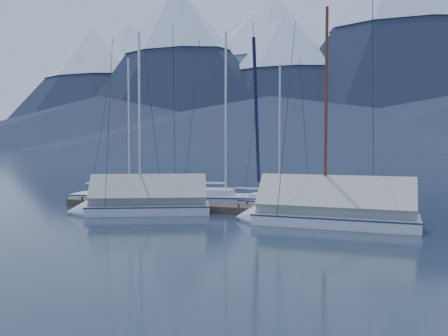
% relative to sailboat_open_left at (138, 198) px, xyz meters
% --- Properties ---
extents(ground, '(1000.00, 1000.00, 0.00)m').
position_rel_sailboat_open_left_xyz_m(ground, '(6.30, -4.29, -0.16)').
color(ground, black).
rests_on(ground, ground).
extents(mountain_range, '(877.00, 584.00, 150.50)m').
position_rel_sailboat_open_left_xyz_m(mountain_range, '(10.43, 366.16, 58.49)').
color(mountain_range, '#475675').
rests_on(mountain_range, ground).
extents(dock, '(18.00, 1.50, 0.54)m').
position_rel_sailboat_open_left_xyz_m(dock, '(6.30, -2.29, -0.05)').
color(dock, '#382D23').
rests_on(dock, ground).
extents(mooring_posts, '(15.12, 1.52, 0.35)m').
position_rel_sailboat_open_left_xyz_m(mooring_posts, '(5.80, -2.29, 0.19)').
color(mooring_posts, '#382D23').
rests_on(mooring_posts, ground).
extents(sailboat_open_left, '(7.26, 3.43, 9.26)m').
position_rel_sailboat_open_left_xyz_m(sailboat_open_left, '(0.00, 0.00, 0.00)').
color(sailboat_open_left, silver).
rests_on(sailboat_open_left, ground).
extents(sailboat_open_mid, '(8.28, 3.82, 10.58)m').
position_rel_sailboat_open_left_xyz_m(sailboat_open_mid, '(5.94, 0.61, 0.02)').
color(sailboat_open_mid, silver).
rests_on(sailboat_open_mid, ground).
extents(sailboat_open_right, '(6.40, 2.73, 8.41)m').
position_rel_sailboat_open_left_xyz_m(sailboat_open_right, '(8.93, 0.40, -0.02)').
color(sailboat_open_right, silver).
rests_on(sailboat_open_right, ground).
extents(sailboat_covered_near, '(7.76, 3.35, 10.07)m').
position_rel_sailboat_open_left_xyz_m(sailboat_covered_near, '(11.44, -4.38, 0.34)').
color(sailboat_covered_near, silver).
rests_on(sailboat_covered_near, ground).
extents(sailboat_covered_far, '(7.13, 4.76, 9.68)m').
position_rel_sailboat_open_left_xyz_m(sailboat_covered_far, '(2.55, -4.33, 0.31)').
color(sailboat_covered_far, silver).
rests_on(sailboat_covered_far, ground).
extents(person, '(0.43, 0.60, 1.52)m').
position_rel_sailboat_open_left_xyz_m(person, '(8.41, -2.26, 0.94)').
color(person, black).
rests_on(person, dock).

